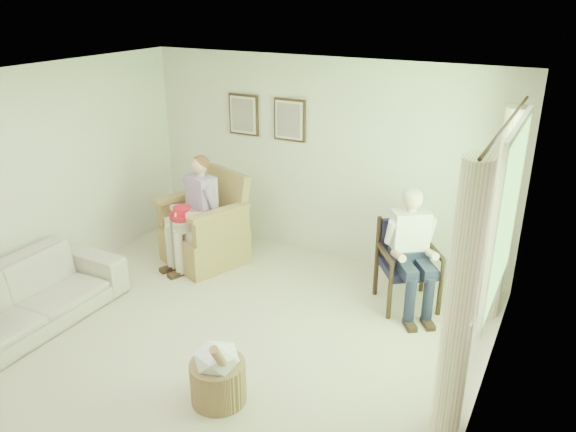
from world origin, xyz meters
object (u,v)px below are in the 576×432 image
Objects in this scene: person_wicker at (196,204)px; red_hat at (182,213)px; wood_armchair at (411,260)px; person_dark at (409,243)px; wicker_armchair at (206,234)px; sofa at (18,302)px; hatbox at (218,373)px.

red_hat is at bearing -95.98° from person_wicker.
person_dark is (0.00, -0.16, 0.27)m from wood_armchair.
wicker_armchair is 0.53m from red_hat.
wicker_armchair is at bearing 145.77° from person_dark.
wicker_armchair is 2.39m from sofa.
person_wicker is at bearing -19.69° from sofa.
red_hat is 2.63m from hatbox.
person_wicker is 1.98× the size of hatbox.
hatbox reaches higher than sofa.
red_hat is at bearing 152.70° from person_dark.
red_hat is (-0.09, -0.18, -0.08)m from person_wicker.
wood_armchair reaches higher than sofa.
person_dark is 4.36× the size of red_hat.
person_dark is at bearing 22.20° from wicker_armchair.
person_wicker is 4.56× the size of red_hat.
wicker_armchair is 1.24× the size of wood_armchair.
wicker_armchair is 0.87× the size of person_dark.
sofa is 2.46m from hatbox.
person_dark is 2.52m from hatbox.
person_dark is (2.66, 0.23, -0.05)m from person_wicker.
hatbox is at bearing -148.72° from person_dark.
wicker_armchair is 0.52× the size of sofa.
hatbox is at bearing -147.36° from wood_armchair.
red_hat is (-0.09, -0.34, 0.39)m from wicker_armchair.
person_dark is at bearing -55.64° from sofa.
person_dark is at bearing 67.03° from hatbox.
wicker_armchair is at bearing 127.76° from hatbox.
hatbox is (-0.96, -2.43, -0.24)m from wood_armchair.
person_wicker reaches higher than hatbox.
person_wicker is at bearing 129.81° from hatbox.
wood_armchair is 0.31m from person_dark.
wood_armchair is 2.82m from red_hat.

